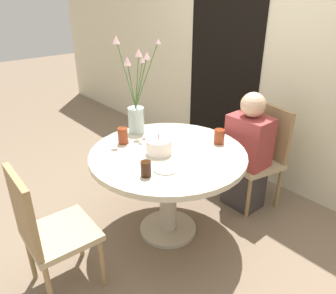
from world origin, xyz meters
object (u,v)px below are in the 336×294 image
(drink_glass_2, at_px, (219,136))
(person_guest, at_px, (247,156))
(birthday_cake, at_px, (159,146))
(drink_glass_0, at_px, (146,169))
(drink_glass_1, at_px, (123,136))
(chair_left_flank, at_px, (261,152))
(flower_vase, at_px, (136,107))
(side_plate, at_px, (166,168))
(chair_right_flank, at_px, (46,228))

(drink_glass_2, bearing_deg, person_guest, 85.08)
(birthday_cake, bearing_deg, drink_glass_0, -53.88)
(drink_glass_1, distance_m, person_guest, 1.07)
(chair_left_flank, xyz_separation_m, drink_glass_2, (-0.07, -0.51, 0.27))
(chair_left_flank, bearing_deg, drink_glass_0, -79.19)
(flower_vase, bearing_deg, drink_glass_1, -62.52)
(drink_glass_0, distance_m, person_guest, 1.09)
(birthday_cake, relative_size, person_guest, 0.18)
(flower_vase, bearing_deg, side_plate, -19.42)
(chair_right_flank, xyz_separation_m, drink_glass_0, (0.20, 0.60, 0.27))
(drink_glass_0, xyz_separation_m, person_guest, (0.01, 1.06, -0.27))
(birthday_cake, relative_size, flower_vase, 0.24)
(flower_vase, bearing_deg, person_guest, 48.38)
(chair_left_flank, distance_m, flower_vase, 1.15)
(chair_right_flank, bearing_deg, chair_left_flank, -95.11)
(chair_left_flank, xyz_separation_m, drink_glass_0, (-0.04, -1.22, 0.27))
(birthday_cake, height_order, drink_glass_0, birthday_cake)
(chair_right_flank, relative_size, drink_glass_1, 7.17)
(chair_right_flank, height_order, drink_glass_2, chair_right_flank)
(drink_glass_1, bearing_deg, drink_glass_2, 49.14)
(chair_right_flank, distance_m, side_plate, 0.81)
(chair_left_flank, relative_size, birthday_cake, 4.78)
(side_plate, relative_size, drink_glass_0, 1.75)
(side_plate, bearing_deg, chair_right_flank, -106.36)
(drink_glass_0, relative_size, drink_glass_2, 0.91)
(drink_glass_1, bearing_deg, chair_right_flank, -68.94)
(chair_right_flank, relative_size, birthday_cake, 4.78)
(person_guest, bearing_deg, flower_vase, -131.62)
(flower_vase, bearing_deg, birthday_cake, -14.71)
(side_plate, bearing_deg, drink_glass_2, 93.75)
(flower_vase, distance_m, drink_glass_0, 0.73)
(flower_vase, height_order, drink_glass_2, flower_vase)
(drink_glass_0, bearing_deg, birthday_cake, 126.12)
(chair_right_flank, height_order, side_plate, chair_right_flank)
(flower_vase, height_order, side_plate, flower_vase)
(chair_right_flank, xyz_separation_m, side_plate, (0.22, 0.75, 0.22))
(chair_right_flank, relative_size, person_guest, 0.85)
(chair_left_flank, distance_m, drink_glass_1, 1.22)
(flower_vase, distance_m, drink_glass_1, 0.28)
(chair_left_flank, bearing_deg, flower_vase, -114.55)
(chair_left_flank, bearing_deg, drink_glass_2, -84.50)
(birthday_cake, distance_m, drink_glass_2, 0.48)
(drink_glass_2, bearing_deg, drink_glass_0, -88.32)
(birthday_cake, distance_m, drink_glass_1, 0.32)
(chair_left_flank, xyz_separation_m, chair_right_flank, (-0.25, -1.81, 0.00))
(drink_glass_0, xyz_separation_m, drink_glass_1, (-0.50, 0.16, 0.01))
(chair_left_flank, xyz_separation_m, person_guest, (-0.04, -0.16, -0.00))
(chair_left_flank, height_order, side_plate, chair_left_flank)
(birthday_cake, bearing_deg, side_plate, -28.02)
(drink_glass_2, bearing_deg, chair_left_flank, 82.57)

